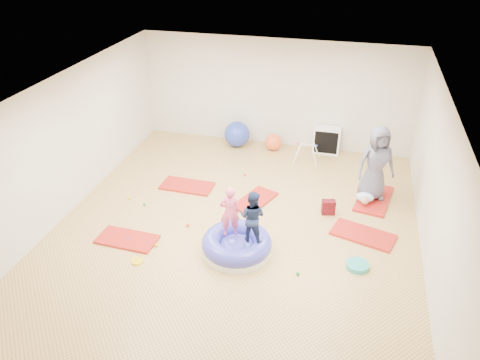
# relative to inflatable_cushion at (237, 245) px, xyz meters

# --- Properties ---
(room) EXTENTS (7.01, 8.01, 2.81)m
(room) POSITION_rel_inflatable_cushion_xyz_m (-0.21, 0.77, 1.24)
(room) COLOR tan
(room) RESTS_ON ground
(gym_mat_front_left) EXTENTS (1.16, 0.62, 0.05)m
(gym_mat_front_left) POSITION_rel_inflatable_cushion_xyz_m (-2.11, -0.18, -0.13)
(gym_mat_front_left) COLOR #B6351B
(gym_mat_front_left) RESTS_ON ground
(gym_mat_mid_left) EXTENTS (1.18, 0.61, 0.05)m
(gym_mat_mid_left) POSITION_rel_inflatable_cushion_xyz_m (-1.69, 1.99, -0.13)
(gym_mat_mid_left) COLOR #B6351B
(gym_mat_mid_left) RESTS_ON ground
(gym_mat_center_back) EXTENTS (0.90, 1.20, 0.05)m
(gym_mat_center_back) POSITION_rel_inflatable_cushion_xyz_m (-0.06, 1.77, -0.14)
(gym_mat_center_back) COLOR #B6351B
(gym_mat_center_back) RESTS_ON ground
(gym_mat_right) EXTENTS (1.30, 0.90, 0.05)m
(gym_mat_right) POSITION_rel_inflatable_cushion_xyz_m (2.24, 1.08, -0.13)
(gym_mat_right) COLOR #B6351B
(gym_mat_right) RESTS_ON ground
(gym_mat_rear_right) EXTENTS (0.87, 1.39, 0.05)m
(gym_mat_rear_right) POSITION_rel_inflatable_cushion_xyz_m (2.43, 2.47, -0.13)
(gym_mat_rear_right) COLOR #B6351B
(gym_mat_rear_right) RESTS_ON ground
(inflatable_cushion) EXTENTS (1.29, 1.29, 0.40)m
(inflatable_cushion) POSITION_rel_inflatable_cushion_xyz_m (0.00, 0.00, 0.00)
(inflatable_cushion) COLOR white
(inflatable_cushion) RESTS_ON ground
(child_pink) EXTENTS (0.42, 0.36, 0.99)m
(child_pink) POSITION_rel_inflatable_cushion_xyz_m (-0.14, 0.07, 0.71)
(child_pink) COLOR #F95B83
(child_pink) RESTS_ON inflatable_cushion
(child_navy) EXTENTS (0.53, 0.44, 1.00)m
(child_navy) POSITION_rel_inflatable_cushion_xyz_m (0.28, 0.01, 0.71)
(child_navy) COLOR #1A284C
(child_navy) RESTS_ON inflatable_cushion
(adult_caregiver) EXTENTS (0.93, 0.78, 1.63)m
(adult_caregiver) POSITION_rel_inflatable_cushion_xyz_m (2.36, 2.51, 0.71)
(adult_caregiver) COLOR #545569
(adult_caregiver) RESTS_ON gym_mat_rear_right
(infant) EXTENTS (0.37, 0.38, 0.22)m
(infant) POSITION_rel_inflatable_cushion_xyz_m (2.23, 2.23, 0.01)
(infant) COLOR #B6DAFE
(infant) RESTS_ON gym_mat_rear_right
(ball_pit_balls) EXTENTS (3.98, 3.22, 0.06)m
(ball_pit_balls) POSITION_rel_inflatable_cushion_xyz_m (-0.97, 0.87, -0.13)
(ball_pit_balls) COLOR yellow
(ball_pit_balls) RESTS_ON ground
(exercise_ball_blue) EXTENTS (0.67, 0.67, 0.67)m
(exercise_ball_blue) POSITION_rel_inflatable_cushion_xyz_m (-1.14, 4.36, 0.18)
(exercise_ball_blue) COLOR #263DB2
(exercise_ball_blue) RESTS_ON ground
(exercise_ball_orange) EXTENTS (0.43, 0.43, 0.43)m
(exercise_ball_orange) POSITION_rel_inflatable_cushion_xyz_m (-0.16, 4.37, 0.06)
(exercise_ball_orange) COLOR #FF602B
(exercise_ball_orange) RESTS_ON ground
(infant_play_gym) EXTENTS (0.61, 0.58, 0.47)m
(infant_play_gym) POSITION_rel_inflatable_cushion_xyz_m (0.77, 3.93, 0.15)
(infant_play_gym) COLOR white
(infant_play_gym) RESTS_ON ground
(cube_shelf) EXTENTS (0.68, 0.34, 0.68)m
(cube_shelf) POSITION_rel_inflatable_cushion_xyz_m (1.19, 4.56, 0.18)
(cube_shelf) COLOR white
(cube_shelf) RESTS_ON ground
(balance_disc) EXTENTS (0.40, 0.40, 0.09)m
(balance_disc) POSITION_rel_inflatable_cushion_xyz_m (2.17, 0.10, -0.11)
(balance_disc) COLOR teal
(balance_disc) RESTS_ON ground
(backpack) EXTENTS (0.30, 0.22, 0.31)m
(backpack) POSITION_rel_inflatable_cushion_xyz_m (1.51, 1.69, -0.00)
(backpack) COLOR maroon
(backpack) RESTS_ON ground
(yellow_toy) EXTENTS (0.21, 0.21, 0.03)m
(yellow_toy) POSITION_rel_inflatable_cushion_xyz_m (-1.65, -0.72, -0.14)
(yellow_toy) COLOR yellow
(yellow_toy) RESTS_ON ground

